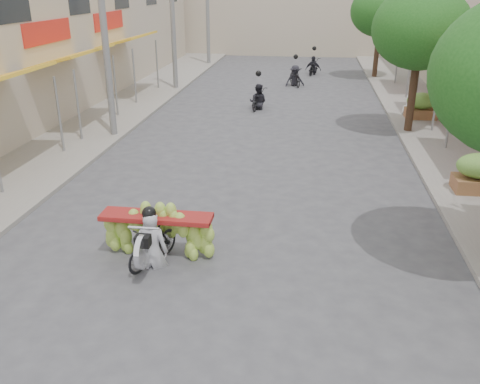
# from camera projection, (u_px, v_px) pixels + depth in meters

# --- Properties ---
(sidewalk_left) EXTENTS (4.00, 60.00, 0.12)m
(sidewalk_left) POSITION_uv_depth(u_px,v_px,m) (104.00, 115.00, 21.66)
(sidewalk_left) COLOR gray
(sidewalk_left) RESTS_ON ground
(sidewalk_right) EXTENTS (4.00, 60.00, 0.12)m
(sidewalk_right) POSITION_uv_depth(u_px,v_px,m) (445.00, 126.00, 19.88)
(sidewalk_right) COLOR gray
(sidewalk_right) RESTS_ON ground
(far_building) EXTENTS (20.00, 6.00, 7.00)m
(far_building) POSITION_uv_depth(u_px,v_px,m) (294.00, 7.00, 40.52)
(far_building) COLOR #BCAC94
(far_building) RESTS_ON ground
(utility_pole_mid) EXTENTS (0.60, 0.24, 8.00)m
(utility_pole_mid) POSITION_uv_depth(u_px,v_px,m) (103.00, 22.00, 17.20)
(utility_pole_mid) COLOR slate
(utility_pole_mid) RESTS_ON ground
(utility_pole_far) EXTENTS (0.60, 0.24, 8.00)m
(utility_pole_far) POSITION_uv_depth(u_px,v_px,m) (172.00, 9.00, 25.44)
(utility_pole_far) COLOR slate
(utility_pole_far) RESTS_ON ground
(utility_pole_back) EXTENTS (0.60, 0.24, 8.00)m
(utility_pole_back) POSITION_uv_depth(u_px,v_px,m) (207.00, 3.00, 33.68)
(utility_pole_back) COLOR slate
(utility_pole_back) RESTS_ON ground
(street_tree_mid) EXTENTS (3.40, 3.40, 5.25)m
(street_tree_mid) POSITION_uv_depth(u_px,v_px,m) (421.00, 29.00, 17.75)
(street_tree_mid) COLOR #3A2719
(street_tree_mid) RESTS_ON ground
(street_tree_far) EXTENTS (3.40, 3.40, 5.25)m
(street_tree_far) POSITION_uv_depth(u_px,v_px,m) (381.00, 11.00, 28.74)
(street_tree_far) COLOR #3A2719
(street_tree_far) RESTS_ON ground
(produce_crate_mid) EXTENTS (1.20, 0.88, 1.16)m
(produce_crate_mid) POSITION_uv_depth(u_px,v_px,m) (480.00, 170.00, 13.33)
(produce_crate_mid) COLOR brown
(produce_crate_mid) RESTS_ON ground
(produce_crate_far) EXTENTS (1.20, 0.88, 1.16)m
(produce_crate_far) POSITION_uv_depth(u_px,v_px,m) (422.00, 104.00, 20.65)
(produce_crate_far) COLOR brown
(produce_crate_far) RESTS_ON ground
(banana_motorbike) EXTENTS (2.28, 1.75, 2.18)m
(banana_motorbike) POSITION_uv_depth(u_px,v_px,m) (154.00, 228.00, 10.14)
(banana_motorbike) COLOR black
(banana_motorbike) RESTS_ON ground
(pedestrian) EXTENTS (0.93, 0.60, 1.80)m
(pedestrian) POSITION_uv_depth(u_px,v_px,m) (413.00, 93.00, 21.10)
(pedestrian) COLOR white
(pedestrian) RESTS_ON ground
(bg_motorbike_a) EXTENTS (0.88, 1.67, 1.95)m
(bg_motorbike_a) POSITION_uv_depth(u_px,v_px,m) (258.00, 92.00, 22.59)
(bg_motorbike_a) COLOR black
(bg_motorbike_a) RESTS_ON ground
(bg_motorbike_b) EXTENTS (1.18, 1.88, 1.95)m
(bg_motorbike_b) POSITION_uv_depth(u_px,v_px,m) (295.00, 71.00, 27.62)
(bg_motorbike_b) COLOR black
(bg_motorbike_b) RESTS_ON ground
(bg_motorbike_c) EXTENTS (1.07, 1.79, 1.95)m
(bg_motorbike_c) POSITION_uv_depth(u_px,v_px,m) (314.00, 62.00, 31.12)
(bg_motorbike_c) COLOR black
(bg_motorbike_c) RESTS_ON ground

